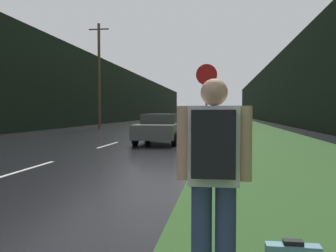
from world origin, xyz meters
TOP-DOWN VIEW (x-y plane):
  - grass_verge at (7.35, 40.00)m, footprint 6.00×240.00m
  - lane_stripe_b at (0.00, 8.99)m, footprint 0.12×3.00m
  - lane_stripe_c at (0.00, 15.99)m, footprint 0.12×3.00m
  - lane_stripe_d at (0.00, 22.99)m, footprint 0.12×3.00m
  - lane_stripe_e at (0.00, 29.99)m, footprint 0.12×3.00m
  - treeline_far_side at (-10.35, 50.00)m, footprint 2.00×140.00m
  - treeline_near_side at (13.35, 50.00)m, footprint 2.00×140.00m
  - utility_pole_far at (-5.53, 30.65)m, footprint 1.80×0.24m
  - stop_sign at (4.62, 11.81)m, footprint 0.68×0.07m
  - hitchhiker_with_backpack at (5.00, 3.26)m, footprint 0.62×0.42m
  - car_passing_near at (2.17, 17.34)m, footprint 1.98×4.56m
  - car_passing_far at (2.17, 33.90)m, footprint 2.03×4.48m
  - car_oncoming at (-2.17, 45.30)m, footprint 2.05×4.32m

SIDE VIEW (x-z plane):
  - lane_stripe_b at x=0.00m, z-range 0.00..0.01m
  - lane_stripe_c at x=0.00m, z-range 0.00..0.01m
  - lane_stripe_d at x=0.00m, z-range 0.00..0.01m
  - lane_stripe_e at x=0.00m, z-range 0.00..0.01m
  - grass_verge at x=7.35m, z-range 0.00..0.02m
  - car_oncoming at x=-2.17m, z-range 0.02..1.35m
  - car_passing_far at x=2.17m, z-range 0.02..1.37m
  - car_passing_near at x=2.17m, z-range 0.01..1.42m
  - hitchhiker_with_backpack at x=5.00m, z-range 0.13..1.93m
  - stop_sign at x=4.62m, z-range 0.33..3.38m
  - treeline_far_side at x=-10.35m, z-range 0.00..8.13m
  - treeline_near_side at x=13.35m, z-range 0.00..8.82m
  - utility_pole_far at x=-5.53m, z-range 0.13..9.41m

